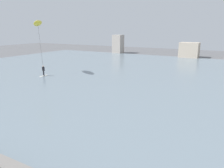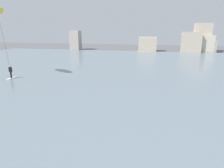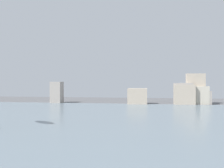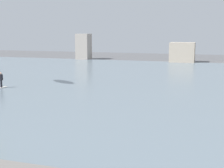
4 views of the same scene
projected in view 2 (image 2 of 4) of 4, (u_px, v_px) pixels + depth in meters
name	position (u px, v px, depth m)	size (l,w,h in m)	color
water_bay	(146.00, 71.00, 30.34)	(84.00, 52.00, 0.10)	slate
far_shore_buildings	(177.00, 42.00, 54.06)	(39.52, 5.61, 7.47)	#A89E93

